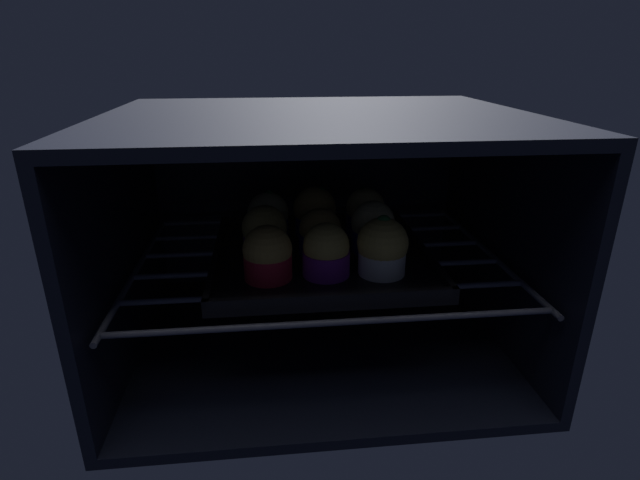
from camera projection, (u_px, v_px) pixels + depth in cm
name	position (u px, v px, depth cm)	size (l,w,h in cm)	color
oven_cavity	(316.00, 228.00, 78.12)	(59.00, 47.00, 37.00)	black
oven_rack	(319.00, 259.00, 75.43)	(54.80, 42.00, 0.80)	#444756
baking_tray	(320.00, 256.00, 73.73)	(31.39, 31.39, 2.20)	black
muffin_row0_col0	(268.00, 255.00, 64.27)	(6.56, 6.56, 7.35)	red
muffin_row0_col1	(325.00, 252.00, 65.27)	(6.40, 6.40, 7.31)	#7A238C
muffin_row0_col2	(382.00, 248.00, 65.58)	(6.93, 6.93, 8.23)	silver
muffin_row1_col0	(265.00, 233.00, 71.81)	(6.69, 6.69, 7.49)	#7A238C
muffin_row1_col1	(320.00, 234.00, 72.08)	(6.40, 6.40, 6.99)	#1928B7
muffin_row1_col2	(373.00, 228.00, 73.03)	(6.51, 6.51, 7.76)	#1928B7
muffin_row2_col0	(268.00, 217.00, 79.04)	(6.65, 6.65, 7.52)	#1928B7
muffin_row2_col1	(314.00, 212.00, 79.70)	(6.96, 6.96, 7.91)	#1928B7
muffin_row2_col2	(365.00, 212.00, 80.17)	(6.40, 6.40, 7.58)	#1928B7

